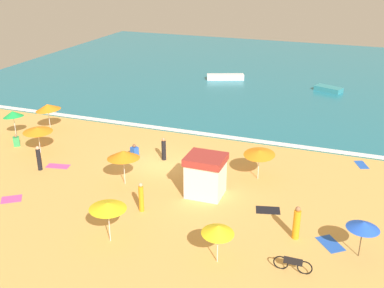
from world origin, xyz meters
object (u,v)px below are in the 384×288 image
object	(u,v)px
parked_bicycle	(293,264)
beachgoer_9	(297,223)
beachgoer_4	(134,151)
beach_umbrella_6	(218,229)
beachgoer_6	(141,198)
lifeguard_cabana	(206,175)
beach_umbrella_0	(48,107)
beach_umbrella_4	(259,152)
beachgoer_1	(164,149)
beach_umbrella_8	(123,154)
beach_umbrella_2	(363,225)
beach_umbrella_7	(108,206)
small_boat_0	(225,77)
beachgoer_3	(16,141)
beach_umbrella_5	(13,114)
beachgoer_2	(39,159)
small_boat_1	(328,89)
beach_umbrella_1	(38,130)

from	to	relation	value
parked_bicycle	beachgoer_9	world-z (taller)	beachgoer_9
beachgoer_4	beachgoer_9	xyz separation A→B (m)	(12.54, -6.45, 0.48)
beach_umbrella_6	parked_bicycle	bearing A→B (deg)	8.44
parked_bicycle	beachgoer_6	bearing A→B (deg)	164.56
lifeguard_cabana	beachgoer_6	xyz separation A→B (m)	(-2.79, -3.10, -0.46)
beach_umbrella_0	beachgoer_9	bearing A→B (deg)	-21.95
beachgoer_4	beach_umbrella_0	bearing A→B (deg)	166.22
beachgoer_6	beach_umbrella_4	bearing A→B (deg)	49.95
beachgoer_1	beachgoer_9	size ratio (longest dim) A/B	0.89
beach_umbrella_4	beach_umbrella_8	bearing A→B (deg)	-154.66
beach_umbrella_4	parked_bicycle	distance (m)	9.65
parked_bicycle	beach_umbrella_2	bearing A→B (deg)	38.91
beach_umbrella_7	beach_umbrella_8	xyz separation A→B (m)	(-2.28, 5.90, -0.01)
beach_umbrella_4	beachgoer_1	world-z (taller)	beach_umbrella_4
lifeguard_cabana	beach_umbrella_6	bearing A→B (deg)	-66.31
beach_umbrella_2	beach_umbrella_6	world-z (taller)	beach_umbrella_6
beach_umbrella_0	small_boat_0	bearing A→B (deg)	66.41
lifeguard_cabana	beach_umbrella_7	bearing A→B (deg)	-115.20
beachgoer_3	small_boat_0	bearing A→B (deg)	68.57
beach_umbrella_0	beachgoer_4	bearing A→B (deg)	-13.78
beach_umbrella_4	beachgoer_6	xyz separation A→B (m)	(-5.33, -6.34, -1.00)
beach_umbrella_2	beach_umbrella_4	xyz separation A→B (m)	(-6.49, 6.51, 0.11)
beach_umbrella_0	beach_umbrella_5	size ratio (longest dim) A/B	1.09
beachgoer_6	beachgoer_4	bearing A→B (deg)	119.77
beach_umbrella_0	beachgoer_4	size ratio (longest dim) A/B	2.67
parked_bicycle	beachgoer_2	distance (m)	18.50
beach_umbrella_4	beach_umbrella_8	size ratio (longest dim) A/B	0.83
beach_umbrella_0	beachgoer_9	world-z (taller)	beach_umbrella_0
small_boat_1	beach_umbrella_8	bearing A→B (deg)	-111.54
beach_umbrella_5	beach_umbrella_8	xyz separation A→B (m)	(11.93, -4.15, 0.10)
beach_umbrella_1	beach_umbrella_5	distance (m)	4.21
beach_umbrella_2	beachgoer_3	xyz separation A→B (m)	(-25.00, 5.54, -1.35)
lifeguard_cabana	parked_bicycle	distance (m)	8.37
beachgoer_9	beach_umbrella_0	bearing A→B (deg)	158.05
beach_umbrella_2	parked_bicycle	bearing A→B (deg)	-141.09
small_boat_1	beach_umbrella_0	bearing A→B (deg)	-136.10
beach_umbrella_8	beachgoer_3	bearing A→B (deg)	165.71
beach_umbrella_6	beachgoer_9	world-z (taller)	beach_umbrella_6
beach_umbrella_2	small_boat_0	distance (m)	33.46
lifeguard_cabana	beachgoer_1	bearing A→B (deg)	139.09
beachgoer_3	beachgoer_4	xyz separation A→B (m)	(9.32, 1.37, 0.01)
beach_umbrella_5	beachgoer_9	bearing A→B (deg)	-15.72
beach_umbrella_8	beachgoer_9	distance (m)	11.46
small_boat_0	beachgoer_2	bearing A→B (deg)	-100.75
beach_umbrella_4	beachgoer_3	world-z (taller)	beach_umbrella_4
lifeguard_cabana	small_boat_1	size ratio (longest dim) A/B	0.84
beach_umbrella_0	small_boat_1	bearing A→B (deg)	43.90
beach_umbrella_7	small_boat_1	world-z (taller)	beach_umbrella_7
beach_umbrella_5	beachgoer_3	size ratio (longest dim) A/B	2.48
beach_umbrella_2	parked_bicycle	distance (m)	3.91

